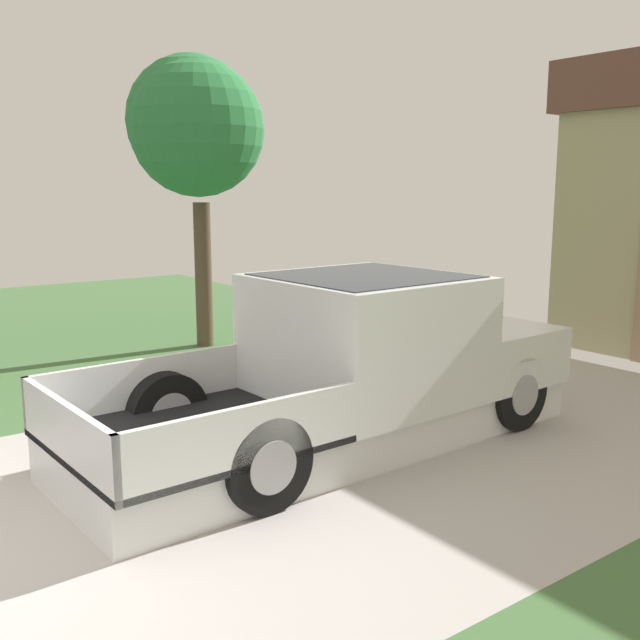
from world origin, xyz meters
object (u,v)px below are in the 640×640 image
at_px(person_with_hat, 318,325).
at_px(handbag, 314,388).
at_px(pickup_truck, 361,367).
at_px(front_yard_tree, 195,127).

bearing_deg(person_with_hat, handbag, -56.04).
bearing_deg(person_with_hat, pickup_truck, -27.34).
relative_size(person_with_hat, front_yard_tree, 0.35).
bearing_deg(handbag, person_with_hat, 131.03).
distance_m(pickup_truck, handbag, 1.53).
relative_size(pickup_truck, person_with_hat, 3.33).
bearing_deg(front_yard_tree, person_with_hat, -2.11).
relative_size(pickup_truck, handbag, 11.37).
bearing_deg(pickup_truck, front_yard_tree, 170.14).
bearing_deg(front_yard_tree, pickup_truck, -7.93).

